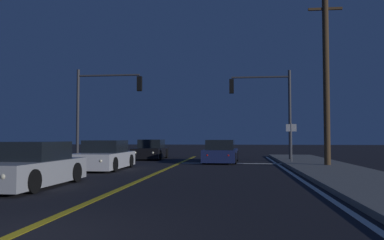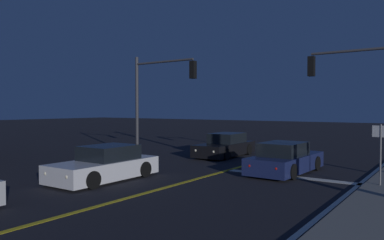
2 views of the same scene
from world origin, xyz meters
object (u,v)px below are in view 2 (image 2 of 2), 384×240
(car_distant_tail_white, at_px, (105,165))
(car_following_oncoming_navy, at_px, (285,159))
(traffic_signal_far_left, at_px, (157,90))
(street_sign_corner, at_px, (381,145))
(car_side_waiting_black, at_px, (225,146))
(traffic_signal_near_right, at_px, (364,85))

(car_distant_tail_white, xyz_separation_m, car_following_oncoming_navy, (5.17, 5.60, -0.00))
(car_distant_tail_white, bearing_deg, traffic_signal_far_left, -69.78)
(car_following_oncoming_navy, relative_size, street_sign_corner, 2.03)
(car_distant_tail_white, height_order, street_sign_corner, street_sign_corner)
(car_side_waiting_black, height_order, car_following_oncoming_navy, same)
(traffic_signal_far_left, height_order, street_sign_corner, traffic_signal_far_left)
(car_side_waiting_black, height_order, street_sign_corner, street_sign_corner)
(street_sign_corner, bearing_deg, car_side_waiting_black, 152.06)
(car_side_waiting_black, relative_size, street_sign_corner, 2.08)
(car_side_waiting_black, distance_m, car_distant_tail_white, 9.03)
(car_following_oncoming_navy, bearing_deg, traffic_signal_near_right, 30.06)
(car_side_waiting_black, bearing_deg, car_following_oncoming_navy, 143.41)
(car_distant_tail_white, relative_size, street_sign_corner, 1.97)
(car_distant_tail_white, relative_size, traffic_signal_near_right, 0.79)
(car_following_oncoming_navy, distance_m, traffic_signal_far_left, 8.09)
(traffic_signal_near_right, bearing_deg, car_following_oncoming_navy, 28.04)
(car_side_waiting_black, height_order, car_distant_tail_white, same)
(car_side_waiting_black, xyz_separation_m, car_distant_tail_white, (-0.20, -9.02, -0.00))
(street_sign_corner, bearing_deg, car_following_oncoming_navy, 161.85)
(car_following_oncoming_navy, bearing_deg, traffic_signal_far_left, -178.89)
(traffic_signal_far_left, bearing_deg, car_distant_tail_white, -68.65)
(car_side_waiting_black, distance_m, traffic_signal_near_right, 8.66)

